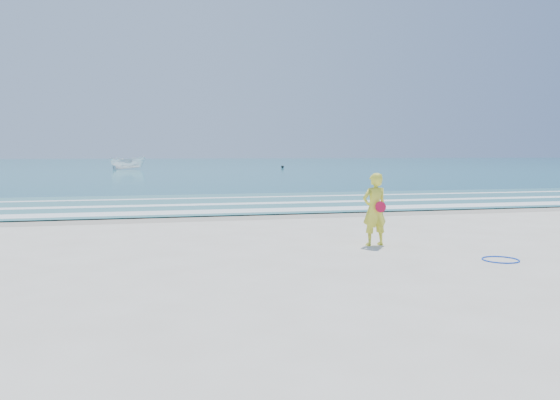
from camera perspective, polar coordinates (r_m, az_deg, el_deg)
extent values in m
plane|color=silver|center=(10.92, 4.28, -7.03)|extent=(400.00, 400.00, 0.00)
cube|color=#B2A893|center=(19.58, -3.68, -1.68)|extent=(400.00, 2.40, 0.00)
cube|color=#19727F|center=(115.25, -11.68, 3.75)|extent=(400.00, 190.00, 0.04)
cube|color=#59B7AD|center=(24.50, -5.63, -0.26)|extent=(400.00, 10.00, 0.01)
cube|color=white|center=(20.85, -4.27, -1.14)|extent=(400.00, 1.40, 0.01)
cube|color=white|center=(23.71, -5.37, -0.41)|extent=(400.00, 0.90, 0.01)
cube|color=white|center=(26.97, -6.34, 0.23)|extent=(400.00, 0.60, 0.01)
torus|color=blue|center=(12.48, 22.06, -5.80)|extent=(0.97, 0.97, 0.03)
imported|color=white|center=(75.57, -15.60, 3.78)|extent=(4.91, 2.79, 1.79)
sphere|color=black|center=(78.16, 0.26, 3.49)|extent=(0.41, 0.41, 0.41)
imported|color=yellow|center=(13.50, 9.85, -0.97)|extent=(0.70, 0.51, 1.78)
cylinder|color=red|center=(13.36, 10.47, -0.71)|extent=(0.27, 0.08, 0.27)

